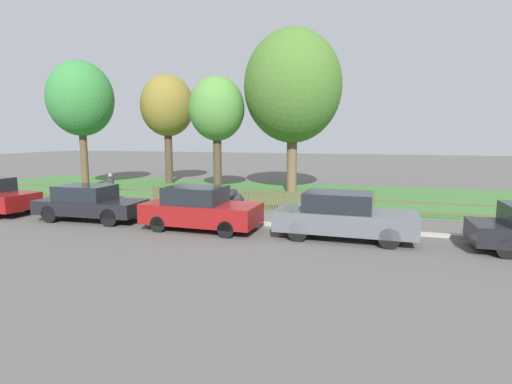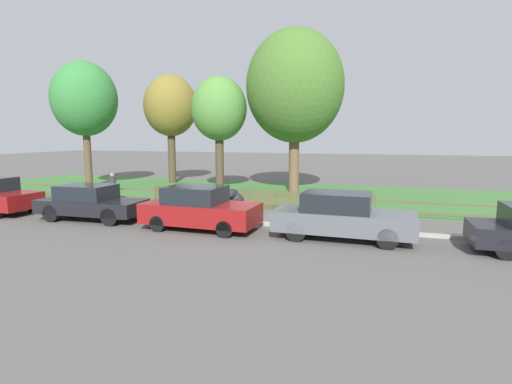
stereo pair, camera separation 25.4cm
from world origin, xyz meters
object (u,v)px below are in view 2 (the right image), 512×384
parked_car_black_saloon (90,202)px  parked_car_red_compact (342,216)px  covered_motorcycle (223,200)px  tree_mid_park (219,110)px  tree_far_left (295,87)px  tree_nearest_kerb (84,100)px  pedestrian_near_fence (113,187)px  parked_car_navy_estate (200,208)px  tree_behind_motorcycle (170,107)px

parked_car_black_saloon → parked_car_red_compact: parked_car_red_compact is taller
parked_car_red_compact → covered_motorcycle: (-4.95, 1.99, -0.04)m
tree_mid_park → tree_far_left: size_ratio=0.72×
tree_far_left → parked_car_red_compact: bearing=-69.3°
parked_car_black_saloon → tree_nearest_kerb: bearing=128.4°
covered_motorcycle → pedestrian_near_fence: 6.14m
parked_car_navy_estate → tree_nearest_kerb: (-12.00, 8.50, 4.82)m
tree_nearest_kerb → tree_behind_motorcycle: (3.99, 3.73, -0.28)m
tree_far_left → pedestrian_near_fence: bearing=-135.9°
pedestrian_near_fence → parked_car_red_compact: bearing=160.3°
parked_car_navy_estate → tree_behind_motorcycle: tree_behind_motorcycle is taller
parked_car_navy_estate → covered_motorcycle: parked_car_navy_estate is taller
tree_mid_park → tree_behind_motorcycle: bearing=147.4°
tree_mid_park → covered_motorcycle: bearing=-66.2°
parked_car_red_compact → parked_car_black_saloon: bearing=-178.9°
tree_behind_motorcycle → pedestrian_near_fence: tree_behind_motorcycle is taller
parked_car_navy_estate → tree_behind_motorcycle: (-8.01, 12.22, 4.55)m
parked_car_navy_estate → covered_motorcycle: size_ratio=2.01×
parked_car_red_compact → tree_nearest_kerb: bearing=154.8°
tree_mid_park → parked_car_red_compact: bearing=-48.1°
parked_car_red_compact → tree_mid_park: bearing=132.9°
parked_car_navy_estate → pedestrian_near_fence: bearing=154.0°
tree_nearest_kerb → parked_car_navy_estate: bearing=-35.3°
tree_behind_motorcycle → pedestrian_near_fence: 10.32m
covered_motorcycle → tree_nearest_kerb: (-12.02, 6.37, 4.86)m
parked_car_navy_estate → tree_nearest_kerb: size_ratio=0.52×
tree_mid_park → tree_far_left: tree_far_left is taller
parked_car_black_saloon → tree_far_left: 12.84m
parked_car_black_saloon → tree_far_left: bearing=56.7°
parked_car_black_saloon → covered_motorcycle: bearing=20.4°
tree_behind_motorcycle → tree_far_left: 9.48m
tree_nearest_kerb → tree_behind_motorcycle: 5.47m
parked_car_navy_estate → tree_behind_motorcycle: size_ratio=0.55×
parked_car_red_compact → tree_nearest_kerb: 19.53m
parked_car_navy_estate → tree_mid_park: size_ratio=0.62×
covered_motorcycle → parked_car_red_compact: bearing=-25.9°
parked_car_red_compact → tree_behind_motorcycle: size_ratio=0.60×
parked_car_navy_estate → pedestrian_near_fence: pedestrian_near_fence is taller
parked_car_red_compact → tree_far_left: bearing=111.7°
parked_car_red_compact → tree_mid_park: tree_mid_park is taller
covered_motorcycle → tree_behind_motorcycle: bearing=124.5°
covered_motorcycle → tree_far_left: bearing=77.6°
tree_nearest_kerb → covered_motorcycle: bearing=-27.9°
covered_motorcycle → tree_nearest_kerb: tree_nearest_kerb is taller
tree_behind_motorcycle → covered_motorcycle: bearing=-51.5°
tree_mid_park → pedestrian_near_fence: size_ratio=4.28×
pedestrian_near_fence → covered_motorcycle: bearing=166.2°
pedestrian_near_fence → tree_mid_park: bearing=-121.4°
parked_car_red_compact → tree_mid_park: (-8.01, 8.91, 4.04)m
tree_mid_park → parked_car_navy_estate: bearing=-71.5°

